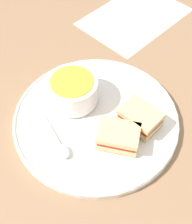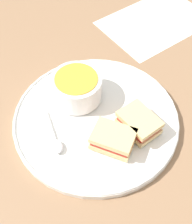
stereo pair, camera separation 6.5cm
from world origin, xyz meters
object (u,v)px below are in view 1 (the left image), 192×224
at_px(spoon, 61,148).
at_px(sandwich_half_near, 118,136).
at_px(soup_bowl, 73,90).
at_px(sandwich_half_far, 140,117).

height_order(spoon, sandwich_half_near, sandwich_half_near).
bearing_deg(spoon, soup_bowl, 142.74).
distance_m(sandwich_half_near, sandwich_half_far, 0.07).
bearing_deg(sandwich_half_far, spoon, -136.48).
relative_size(soup_bowl, sandwich_half_far, 1.12).
xyz_separation_m(soup_bowl, spoon, (0.03, -0.13, -0.03)).
height_order(soup_bowl, sandwich_half_far, soup_bowl).
relative_size(sandwich_half_near, sandwich_half_far, 0.91).
xyz_separation_m(spoon, sandwich_half_near, (0.10, 0.06, 0.01)).
bearing_deg(spoon, sandwich_half_near, 70.14).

